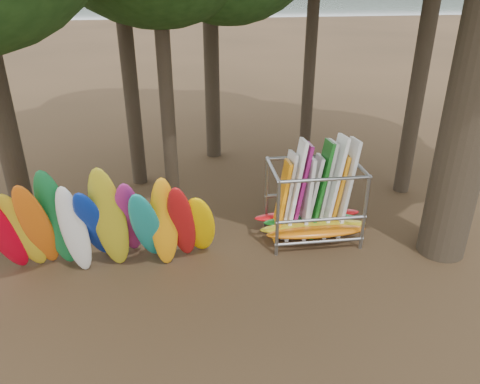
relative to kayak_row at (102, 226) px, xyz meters
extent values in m
plane|color=#47331E|center=(3.45, -0.31, -1.33)|extent=(120.00, 120.00, 0.00)
plane|color=gray|center=(3.45, 59.69, -1.33)|extent=(160.00, 160.00, 0.00)
cylinder|color=black|center=(6.62, 6.70, 4.25)|extent=(0.42, 0.42, 11.16)
cylinder|color=black|center=(1.61, 3.00, 3.64)|extent=(0.39, 0.39, 9.93)
ellipsoid|color=red|center=(-2.21, 0.08, -0.11)|extent=(0.85, 1.36, 2.53)
ellipsoid|color=gold|center=(-1.80, 0.15, -0.10)|extent=(0.89, 1.38, 2.56)
ellipsoid|color=orange|center=(-1.40, -0.04, 0.09)|extent=(0.76, 1.86, 2.97)
ellipsoid|color=#17783A|center=(-0.99, 0.12, 0.15)|extent=(0.70, 1.27, 3.04)
ellipsoid|color=silver|center=(-0.59, -0.14, -0.02)|extent=(0.63, 1.00, 2.69)
ellipsoid|color=#0B2CA2|center=(-0.18, 0.07, -0.04)|extent=(0.72, 1.98, 2.73)
ellipsoid|color=#AEA01D|center=(0.22, -0.15, 0.21)|extent=(0.80, 1.33, 3.15)
ellipsoid|color=#A82379|center=(0.62, 0.14, 0.03)|extent=(0.77, 2.07, 2.86)
ellipsoid|color=teal|center=(1.03, -0.15, -0.04)|extent=(0.84, 2.03, 2.73)
ellipsoid|color=orange|center=(1.43, -0.15, 0.03)|extent=(0.70, 1.07, 2.78)
ellipsoid|color=#AE1114|center=(1.84, -0.10, -0.04)|extent=(0.82, 1.74, 2.71)
ellipsoid|color=#FFC600|center=(2.24, 0.11, -0.23)|extent=(0.95, 1.69, 2.33)
ellipsoid|color=#CA610B|center=(5.33, 0.54, -0.91)|extent=(2.69, 0.55, 0.24)
ellipsoid|color=#B69F18|center=(5.33, 0.82, -0.91)|extent=(2.93, 0.55, 0.24)
ellipsoid|color=#1A7626|center=(5.33, 1.18, -0.91)|extent=(2.61, 0.55, 0.24)
ellipsoid|color=red|center=(5.33, 1.46, -0.91)|extent=(3.03, 0.55, 0.24)
cube|color=orange|center=(4.46, 1.07, -0.22)|extent=(0.45, 0.75, 2.24)
cube|color=silver|center=(4.64, 1.26, -0.14)|extent=(0.49, 0.79, 2.39)
cube|color=white|center=(4.81, 1.13, 0.06)|extent=(0.55, 0.79, 2.77)
cube|color=#901865|center=(4.98, 1.23, -0.02)|extent=(0.57, 0.77, 2.62)
cube|color=silver|center=(5.15, 1.08, -0.19)|extent=(0.29, 0.76, 2.31)
cube|color=silver|center=(5.33, 1.23, -0.20)|extent=(0.52, 0.74, 2.27)
cube|color=#16651B|center=(5.50, 1.16, 0.02)|extent=(0.61, 0.80, 2.70)
cube|color=silver|center=(5.67, 1.31, -0.02)|extent=(0.54, 0.80, 2.63)
cube|color=white|center=(5.84, 1.13, 0.09)|extent=(0.66, 0.84, 2.83)
cube|color=orange|center=(6.02, 1.24, -0.19)|extent=(0.51, 0.75, 2.28)
cube|color=silver|center=(6.19, 1.08, 0.04)|extent=(0.55, 0.81, 2.74)
camera|label=1|loc=(1.90, -9.68, 5.42)|focal=35.00mm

